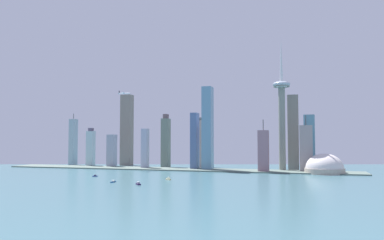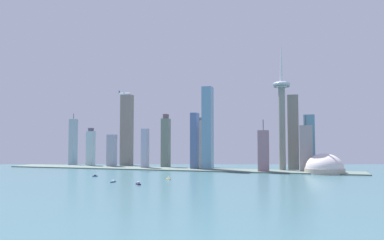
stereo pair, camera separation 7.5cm
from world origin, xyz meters
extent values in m
cube|color=slate|center=(0.00, 540.98, 1.18)|extent=(781.61, 72.14, 2.35)
cylinder|color=gray|center=(232.13, 573.47, 90.08)|extent=(13.63, 13.63, 180.16)
ellipsoid|color=#A0ABBB|center=(232.13, 573.47, 180.16)|extent=(36.27, 36.27, 13.05)
torus|color=gray|center=(232.13, 573.47, 175.59)|extent=(33.44, 33.44, 2.61)
cone|color=silver|center=(232.13, 573.47, 233.59)|extent=(6.81, 6.81, 93.82)
cylinder|color=#AFA192|center=(312.56, 531.73, 5.02)|extent=(73.87, 73.87, 10.04)
ellipsoid|color=silver|center=(312.56, 531.73, 10.04)|extent=(70.18, 70.18, 55.87)
cube|color=#5F8BAA|center=(78.10, 552.05, 89.00)|extent=(20.53, 26.19, 178.01)
cube|color=#BAA098|center=(41.92, 631.25, 55.09)|extent=(27.26, 26.71, 110.18)
cube|color=#4D5356|center=(41.92, 631.25, 113.58)|extent=(16.36, 16.02, 6.80)
cube|color=gray|center=(253.35, 607.98, 80.48)|extent=(22.54, 17.38, 160.97)
cube|color=#A0A5BF|center=(-68.85, 555.32, 44.70)|extent=(14.32, 14.71, 89.39)
cube|color=gray|center=(-159.09, 643.31, 89.82)|extent=(27.27, 23.07, 179.64)
cube|color=#A2BEC8|center=(-226.98, 584.68, 42.90)|extent=(17.44, 15.73, 85.79)
cube|color=#5A4E67|center=(-226.98, 584.68, 89.71)|extent=(10.46, 9.44, 7.84)
cube|color=#5B92AB|center=(286.31, 626.06, 59.25)|extent=(23.08, 22.01, 118.51)
cube|color=#90A7B4|center=(-298.57, 616.37, 59.09)|extent=(13.42, 21.24, 118.18)
cylinder|color=#4C4C51|center=(-298.57, 616.37, 125.41)|extent=(1.60, 1.60, 14.46)
cube|color=#4B618E|center=(46.17, 561.87, 61.60)|extent=(14.49, 23.50, 123.20)
cube|color=gray|center=(279.67, 559.76, 46.54)|extent=(24.97, 27.43, 93.08)
cylinder|color=#4C4C51|center=(279.67, 559.76, 103.10)|extent=(1.60, 1.60, 20.05)
cube|color=gray|center=(198.61, 526.19, 41.51)|extent=(20.81, 16.39, 83.01)
cylinder|color=#4C4C51|center=(198.61, 526.19, 93.74)|extent=(1.60, 1.60, 21.46)
cube|color=slate|center=(-35.79, 599.26, 57.09)|extent=(16.52, 22.90, 114.17)
cube|color=#644F55|center=(-35.79, 599.26, 119.50)|extent=(9.91, 13.74, 10.65)
cube|color=#8F97AA|center=(-163.72, 575.17, 38.47)|extent=(18.49, 19.19, 76.93)
cube|color=navy|center=(-73.23, 352.96, 0.74)|extent=(8.98, 7.27, 1.48)
cube|color=#3D354C|center=(-73.23, 352.96, 2.34)|extent=(4.32, 3.74, 1.71)
cube|color=#22133A|center=(51.54, 262.37, 0.95)|extent=(12.31, 14.03, 1.90)
cube|color=#959AA9|center=(51.54, 262.37, 3.08)|extent=(6.24, 6.83, 2.37)
cube|color=beige|center=(69.30, 336.29, 1.03)|extent=(10.67, 9.27, 2.06)
cube|color=beige|center=(69.30, 336.29, 3.18)|extent=(5.25, 4.81, 2.25)
cube|color=#1D4D84|center=(1.98, 280.32, 0.65)|extent=(6.99, 15.65, 1.30)
cube|color=silver|center=(1.98, 280.32, 2.26)|extent=(4.17, 7.09, 1.93)
cylinder|color=silver|center=(-108.86, 528.07, 168.02)|extent=(26.52, 6.89, 2.46)
sphere|color=silver|center=(-95.81, 530.30, 168.02)|extent=(2.46, 2.46, 2.46)
cube|color=silver|center=(-108.86, 528.07, 169.12)|extent=(7.65, 28.19, 0.50)
cube|color=silver|center=(-119.83, 526.19, 168.39)|extent=(3.70, 10.04, 0.40)
cube|color=#2D333D|center=(-119.83, 526.19, 171.75)|extent=(2.12, 0.84, 5.00)
camera|label=1|loc=(281.85, -232.19, 62.40)|focal=35.41mm
camera|label=2|loc=(281.92, -232.16, 62.40)|focal=35.41mm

